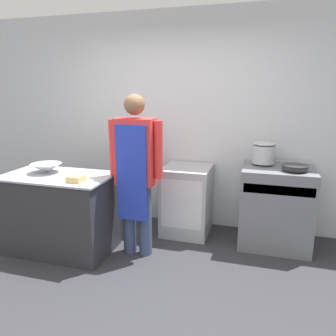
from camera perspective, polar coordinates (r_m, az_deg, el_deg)
The scene contains 10 objects.
ground_plane at distance 3.02m, azimuth -7.88°, elevation -22.20°, with size 14.00×14.00×0.00m, color #2D2D33.
wall_back at distance 4.24m, azimuth 1.99°, elevation 8.10°, with size 8.00×0.05×2.70m.
prep_counter at distance 3.82m, azimuth -18.23°, elevation -7.44°, with size 1.17×0.68×0.87m.
stove at distance 3.93m, azimuth 18.26°, elevation -6.43°, with size 0.77×0.63×0.93m.
fridge_unit at distance 4.07m, azimuth 3.30°, elevation -5.59°, with size 0.56×0.59×0.84m.
person_cook at distance 3.40m, azimuth -5.66°, elevation 0.05°, with size 0.58×0.24×1.71m.
mixing_bowl at distance 3.82m, azimuth -20.42°, elevation -0.02°, with size 0.34×0.34×0.10m.
plastic_tub at distance 3.36m, azimuth -15.73°, elevation -1.82°, with size 0.14×0.14×0.06m.
stock_pot at distance 3.88m, azimuth 16.32°, elevation 2.64°, with size 0.26×0.26×0.25m.
saute_pan at distance 3.70m, azimuth 21.26°, elevation 0.14°, with size 0.27×0.27×0.05m.
Camera 1 is at (1.05, -2.21, 1.77)m, focal length 35.00 mm.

